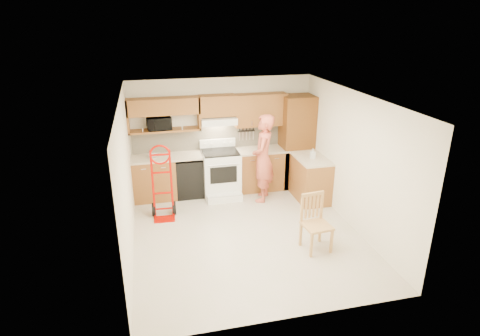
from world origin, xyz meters
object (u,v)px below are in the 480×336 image
object	(u,v)px
dining_chair	(317,224)
person	(263,158)
microwave	(159,123)
range	(221,170)
hand_truck	(162,186)

from	to	relation	value
dining_chair	person	bearing A→B (deg)	92.43
microwave	range	bearing A→B (deg)	-19.57
person	dining_chair	world-z (taller)	person
microwave	dining_chair	xyz separation A→B (m)	(2.38, -2.85, -1.14)
microwave	hand_truck	size ratio (longest dim) A/B	0.36
range	dining_chair	distance (m)	2.80
person	hand_truck	bearing A→B (deg)	-56.68
person	dining_chair	bearing A→B (deg)	32.40
microwave	hand_truck	distance (m)	1.45
person	dining_chair	size ratio (longest dim) A/B	1.92
range	microwave	bearing A→B (deg)	166.63
microwave	range	xyz separation A→B (m)	(1.24, -0.30, -1.04)
microwave	person	distance (m)	2.29
range	person	bearing A→B (deg)	-28.33
microwave	range	distance (m)	1.65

